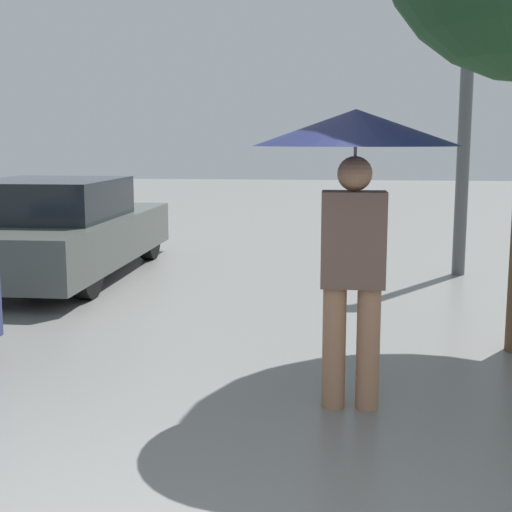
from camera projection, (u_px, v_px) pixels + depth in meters
The scene contains 3 objects.
pedestrian at pixel (355, 160), 4.33m from camera, with size 1.26×1.26×1.88m.
parked_car_farthest at pixel (56, 230), 8.96m from camera, with size 1.86×4.25×1.22m.
street_lamp at pixel (468, 60), 8.69m from camera, with size 0.32×0.32×4.54m.
Camera 1 is at (0.30, -1.20, 1.69)m, focal length 50.00 mm.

